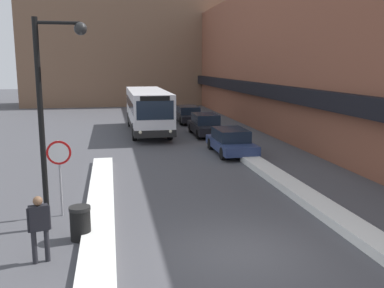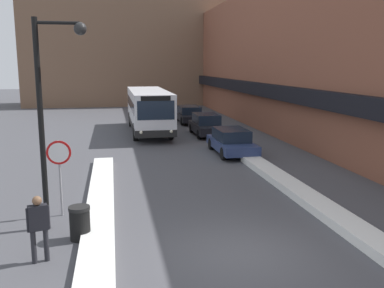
# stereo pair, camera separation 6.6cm
# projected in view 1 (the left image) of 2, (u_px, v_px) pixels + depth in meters

# --- Properties ---
(ground_plane) EXTENTS (160.00, 160.00, 0.00)m
(ground_plane) POSITION_uv_depth(u_px,v_px,m) (240.00, 253.00, 10.98)
(ground_plane) COLOR #47474C
(building_row_right) EXTENTS (5.50, 60.00, 10.55)m
(building_row_right) POSITION_uv_depth(u_px,v_px,m) (272.00, 59.00, 35.03)
(building_row_right) COLOR brown
(building_row_right) RESTS_ON ground_plane
(building_backdrop_far) EXTENTS (26.00, 8.00, 12.76)m
(building_backdrop_far) POSITION_uv_depth(u_px,v_px,m) (135.00, 51.00, 51.97)
(building_backdrop_far) COLOR brown
(building_backdrop_far) RESTS_ON ground_plane
(snow_bank_left) EXTENTS (0.90, 13.60, 0.23)m
(snow_bank_left) POSITION_uv_depth(u_px,v_px,m) (101.00, 203.00, 14.59)
(snow_bank_left) COLOR silver
(snow_bank_left) RESTS_ON ground_plane
(snow_bank_right) EXTENTS (0.90, 15.00, 0.29)m
(snow_bank_right) POSITION_uv_depth(u_px,v_px,m) (319.00, 205.00, 14.28)
(snow_bank_right) COLOR silver
(snow_bank_right) RESTS_ON ground_plane
(city_bus) EXTENTS (2.55, 10.56, 3.00)m
(city_bus) POSITION_uv_depth(u_px,v_px,m) (148.00, 109.00, 30.28)
(city_bus) COLOR silver
(city_bus) RESTS_ON ground_plane
(parked_car_front) EXTENTS (1.85, 4.43, 1.36)m
(parked_car_front) POSITION_uv_depth(u_px,v_px,m) (231.00, 141.00, 23.15)
(parked_car_front) COLOR navy
(parked_car_front) RESTS_ON ground_plane
(parked_car_middle) EXTENTS (1.80, 4.43, 1.46)m
(parked_car_middle) POSITION_uv_depth(u_px,v_px,m) (205.00, 125.00, 29.24)
(parked_car_middle) COLOR black
(parked_car_middle) RESTS_ON ground_plane
(parked_car_back) EXTENTS (1.88, 4.81, 1.37)m
(parked_car_back) POSITION_uv_depth(u_px,v_px,m) (188.00, 114.00, 35.65)
(parked_car_back) COLOR black
(parked_car_back) RESTS_ON ground_plane
(stop_sign) EXTENTS (0.76, 0.08, 2.45)m
(stop_sign) POSITION_uv_depth(u_px,v_px,m) (59.00, 162.00, 13.40)
(stop_sign) COLOR gray
(stop_sign) RESTS_ON ground_plane
(street_lamp) EXTENTS (1.46, 0.36, 6.06)m
(street_lamp) POSITION_uv_depth(u_px,v_px,m) (51.00, 101.00, 12.03)
(street_lamp) COLOR black
(street_lamp) RESTS_ON ground_plane
(pedestrian) EXTENTS (0.53, 0.33, 1.69)m
(pedestrian) POSITION_uv_depth(u_px,v_px,m) (39.00, 223.00, 10.31)
(pedestrian) COLOR #232328
(pedestrian) RESTS_ON ground_plane
(trash_bin) EXTENTS (0.59, 0.59, 0.95)m
(trash_bin) POSITION_uv_depth(u_px,v_px,m) (80.00, 223.00, 11.78)
(trash_bin) COLOR black
(trash_bin) RESTS_ON ground_plane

